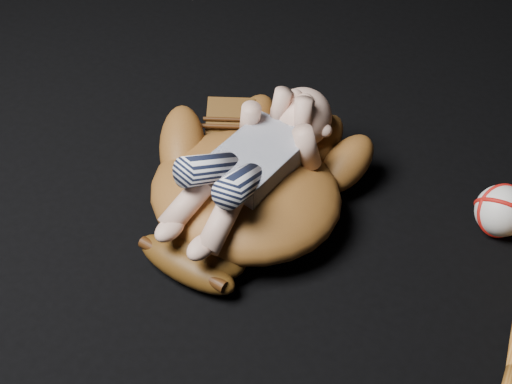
# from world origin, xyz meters

# --- Properties ---
(baseball_glove) EXTENTS (0.46, 0.50, 0.14)m
(baseball_glove) POSITION_xyz_m (-0.10, -0.05, 0.07)
(baseball_glove) COLOR brown
(baseball_glove) RESTS_ON ground
(newborn_baby) EXTENTS (0.24, 0.39, 0.15)m
(newborn_baby) POSITION_xyz_m (-0.10, -0.05, 0.12)
(newborn_baby) COLOR #D4A188
(newborn_baby) RESTS_ON baseball_glove
(baseball) EXTENTS (0.10, 0.10, 0.08)m
(baseball) POSITION_xyz_m (0.28, 0.10, 0.04)
(baseball) COLOR white
(baseball) RESTS_ON ground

